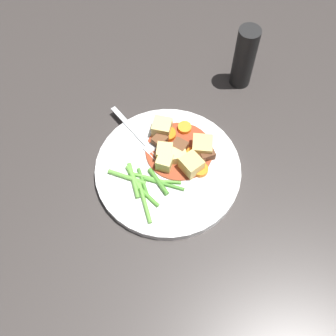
% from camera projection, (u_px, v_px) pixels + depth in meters
% --- Properties ---
extents(ground_plane, '(3.00, 3.00, 0.00)m').
position_uv_depth(ground_plane, '(168.00, 172.00, 0.81)').
color(ground_plane, '#383330').
extents(dinner_plate, '(0.28, 0.28, 0.02)m').
position_uv_depth(dinner_plate, '(168.00, 170.00, 0.80)').
color(dinner_plate, white).
rests_on(dinner_plate, ground_plane).
extents(stew_sauce, '(0.13, 0.13, 0.00)m').
position_uv_depth(stew_sauce, '(181.00, 151.00, 0.81)').
color(stew_sauce, '#93381E').
rests_on(stew_sauce, dinner_plate).
extents(carrot_slice_0, '(0.03, 0.03, 0.01)m').
position_uv_depth(carrot_slice_0, '(191.00, 154.00, 0.81)').
color(carrot_slice_0, orange).
rests_on(carrot_slice_0, dinner_plate).
extents(carrot_slice_1, '(0.04, 0.04, 0.01)m').
position_uv_depth(carrot_slice_1, '(200.00, 170.00, 0.79)').
color(carrot_slice_1, orange).
rests_on(carrot_slice_1, dinner_plate).
extents(carrot_slice_2, '(0.04, 0.04, 0.01)m').
position_uv_depth(carrot_slice_2, '(168.00, 134.00, 0.82)').
color(carrot_slice_2, orange).
rests_on(carrot_slice_2, dinner_plate).
extents(carrot_slice_3, '(0.04, 0.04, 0.01)m').
position_uv_depth(carrot_slice_3, '(185.00, 128.00, 0.83)').
color(carrot_slice_3, orange).
rests_on(carrot_slice_3, dinner_plate).
extents(potato_chunk_0, '(0.05, 0.05, 0.03)m').
position_uv_depth(potato_chunk_0, '(191.00, 165.00, 0.78)').
color(potato_chunk_0, '#DBBC6B').
rests_on(potato_chunk_0, dinner_plate).
extents(potato_chunk_1, '(0.03, 0.03, 0.03)m').
position_uv_depth(potato_chunk_1, '(165.00, 162.00, 0.79)').
color(potato_chunk_1, '#E5CC7A').
rests_on(potato_chunk_1, dinner_plate).
extents(potato_chunk_2, '(0.04, 0.04, 0.02)m').
position_uv_depth(potato_chunk_2, '(178.00, 155.00, 0.80)').
color(potato_chunk_2, '#E5CC7A').
rests_on(potato_chunk_2, dinner_plate).
extents(potato_chunk_3, '(0.04, 0.04, 0.03)m').
position_uv_depth(potato_chunk_3, '(162.00, 128.00, 0.82)').
color(potato_chunk_3, '#E5CC7A').
rests_on(potato_chunk_3, dinner_plate).
extents(potato_chunk_4, '(0.05, 0.05, 0.03)m').
position_uv_depth(potato_chunk_4, '(202.00, 146.00, 0.80)').
color(potato_chunk_4, '#DBBC6B').
rests_on(potato_chunk_4, dinner_plate).
extents(potato_chunk_5, '(0.04, 0.04, 0.03)m').
position_uv_depth(potato_chunk_5, '(164.00, 153.00, 0.80)').
color(potato_chunk_5, '#E5CC7A').
rests_on(potato_chunk_5, dinner_plate).
extents(meat_chunk_0, '(0.04, 0.04, 0.02)m').
position_uv_depth(meat_chunk_0, '(206.00, 153.00, 0.80)').
color(meat_chunk_0, '#56331E').
rests_on(meat_chunk_0, dinner_plate).
extents(meat_chunk_1, '(0.02, 0.03, 0.02)m').
position_uv_depth(meat_chunk_1, '(179.00, 147.00, 0.80)').
color(meat_chunk_1, brown).
rests_on(meat_chunk_1, dinner_plate).
extents(meat_chunk_2, '(0.03, 0.03, 0.02)m').
position_uv_depth(meat_chunk_2, '(160.00, 141.00, 0.81)').
color(meat_chunk_2, brown).
rests_on(meat_chunk_2, dinner_plate).
extents(meat_chunk_3, '(0.03, 0.03, 0.02)m').
position_uv_depth(meat_chunk_3, '(197.00, 160.00, 0.79)').
color(meat_chunk_3, '#56331E').
rests_on(meat_chunk_3, dinner_plate).
extents(green_bean_0, '(0.04, 0.06, 0.01)m').
position_uv_depth(green_bean_0, '(157.00, 181.00, 0.78)').
color(green_bean_0, '#4C8E33').
rests_on(green_bean_0, dinner_plate).
extents(green_bean_1, '(0.06, 0.06, 0.01)m').
position_uv_depth(green_bean_1, '(142.00, 201.00, 0.76)').
color(green_bean_1, '#66AD42').
rests_on(green_bean_1, dinner_plate).
extents(green_bean_2, '(0.03, 0.05, 0.01)m').
position_uv_depth(green_bean_2, '(167.00, 182.00, 0.78)').
color(green_bean_2, '#599E38').
rests_on(green_bean_2, dinner_plate).
extents(green_bean_3, '(0.02, 0.06, 0.01)m').
position_uv_depth(green_bean_3, '(146.00, 194.00, 0.77)').
color(green_bean_3, '#599E38').
rests_on(green_bean_3, dinner_plate).
extents(green_bean_4, '(0.02, 0.08, 0.01)m').
position_uv_depth(green_bean_4, '(164.00, 184.00, 0.78)').
color(green_bean_4, '#4C8E33').
rests_on(green_bean_4, dinner_plate).
extents(green_bean_5, '(0.06, 0.06, 0.01)m').
position_uv_depth(green_bean_5, '(133.00, 180.00, 0.78)').
color(green_bean_5, '#66AD42').
rests_on(green_bean_5, dinner_plate).
extents(green_bean_6, '(0.04, 0.05, 0.01)m').
position_uv_depth(green_bean_6, '(133.00, 178.00, 0.78)').
color(green_bean_6, '#66AD42').
rests_on(green_bean_6, dinner_plate).
extents(green_bean_7, '(0.02, 0.07, 0.01)m').
position_uv_depth(green_bean_7, '(127.00, 177.00, 0.78)').
color(green_bean_7, '#66AD42').
rests_on(green_bean_7, dinner_plate).
extents(green_bean_8, '(0.05, 0.05, 0.01)m').
position_uv_depth(green_bean_8, '(143.00, 183.00, 0.78)').
color(green_bean_8, '#4C8E33').
rests_on(green_bean_8, dinner_plate).
extents(green_bean_9, '(0.02, 0.07, 0.01)m').
position_uv_depth(green_bean_9, '(147.00, 177.00, 0.78)').
color(green_bean_9, '#66AD42').
rests_on(green_bean_9, dinner_plate).
extents(fork, '(0.08, 0.17, 0.00)m').
position_uv_depth(fork, '(141.00, 138.00, 0.83)').
color(fork, silver).
rests_on(fork, dinner_plate).
extents(pepper_mill, '(0.04, 0.04, 0.14)m').
position_uv_depth(pepper_mill, '(244.00, 58.00, 0.86)').
color(pepper_mill, black).
rests_on(pepper_mill, ground_plane).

